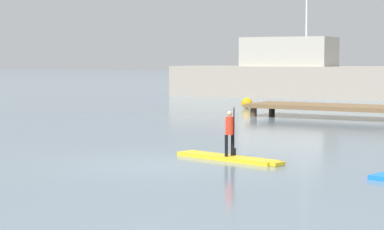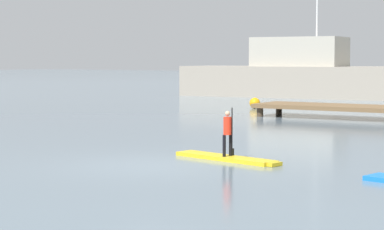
# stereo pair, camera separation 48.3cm
# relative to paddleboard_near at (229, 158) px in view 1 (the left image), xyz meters

# --- Properties ---
(ground_plane) EXTENTS (240.00, 240.00, 0.00)m
(ground_plane) POSITION_rel_paddleboard_near_xyz_m (-0.96, -1.85, -0.05)
(ground_plane) COLOR slate
(paddleboard_near) EXTENTS (3.20, 1.19, 0.10)m
(paddleboard_near) POSITION_rel_paddleboard_near_xyz_m (0.00, 0.00, 0.00)
(paddleboard_near) COLOR gold
(paddleboard_near) RESTS_ON ground
(paddler_child_solo) EXTENTS (0.24, 0.39, 1.22)m
(paddler_child_solo) POSITION_rel_paddleboard_near_xyz_m (0.00, 0.01, 0.69)
(paddler_child_solo) COLOR black
(paddler_child_solo) RESTS_ON paddleboard_near
(fishing_boat_white_large) EXTENTS (15.91, 5.90, 14.24)m
(fishing_boat_white_large) POSITION_rel_paddleboard_near_xyz_m (-11.43, 29.42, 1.39)
(fishing_boat_white_large) COLOR #9E9384
(fishing_boat_white_large) RESTS_ON ground
(floating_dock) EXTENTS (8.28, 2.49, 0.57)m
(floating_dock) POSITION_rel_paddleboard_near_xyz_m (-1.99, 13.99, 0.42)
(floating_dock) COLOR brown
(floating_dock) RESTS_ON ground
(mooring_buoy_near) EXTENTS (0.56, 0.56, 0.56)m
(mooring_buoy_near) POSITION_rel_paddleboard_near_xyz_m (-8.51, 17.64, 0.23)
(mooring_buoy_near) COLOR orange
(mooring_buoy_near) RESTS_ON ground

